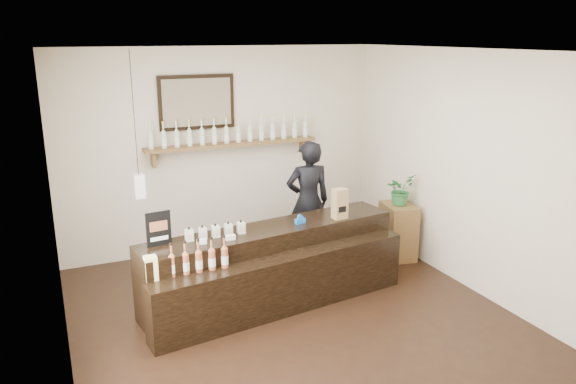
# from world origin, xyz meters

# --- Properties ---
(ground) EXTENTS (5.00, 5.00, 0.00)m
(ground) POSITION_xyz_m (0.00, 0.00, 0.00)
(ground) COLOR black
(ground) RESTS_ON ground
(room_shell) EXTENTS (5.00, 5.00, 5.00)m
(room_shell) POSITION_xyz_m (0.00, 0.00, 1.70)
(room_shell) COLOR beige
(room_shell) RESTS_ON ground
(back_wall_decor) EXTENTS (2.66, 0.96, 1.69)m
(back_wall_decor) POSITION_xyz_m (-0.14, 2.37, 1.75)
(back_wall_decor) COLOR brown
(back_wall_decor) RESTS_ON ground
(counter) EXTENTS (3.10, 1.22, 1.00)m
(counter) POSITION_xyz_m (-0.03, 0.59, 0.40)
(counter) COLOR black
(counter) RESTS_ON ground
(promo_sign) EXTENTS (0.26, 0.05, 0.36)m
(promo_sign) POSITION_xyz_m (-1.28, 0.65, 1.03)
(promo_sign) COLOR black
(promo_sign) RESTS_ON counter
(paper_bag) EXTENTS (0.17, 0.14, 0.36)m
(paper_bag) POSITION_xyz_m (0.84, 0.67, 1.03)
(paper_bag) COLOR olive
(paper_bag) RESTS_ON counter
(tape_dispenser) EXTENTS (0.13, 0.07, 0.11)m
(tape_dispenser) POSITION_xyz_m (0.34, 0.69, 0.89)
(tape_dispenser) COLOR #185AAB
(tape_dispenser) RESTS_ON counter
(side_cabinet) EXTENTS (0.46, 0.57, 0.75)m
(side_cabinet) POSITION_xyz_m (2.00, 1.11, 0.38)
(side_cabinet) COLOR brown
(side_cabinet) RESTS_ON ground
(potted_plant) EXTENTS (0.47, 0.44, 0.41)m
(potted_plant) POSITION_xyz_m (2.00, 1.11, 0.96)
(potted_plant) COLOR #2C6F36
(potted_plant) RESTS_ON side_cabinet
(shopkeeper) EXTENTS (0.73, 0.53, 1.84)m
(shopkeeper) POSITION_xyz_m (0.85, 1.55, 0.92)
(shopkeeper) COLOR black
(shopkeeper) RESTS_ON ground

